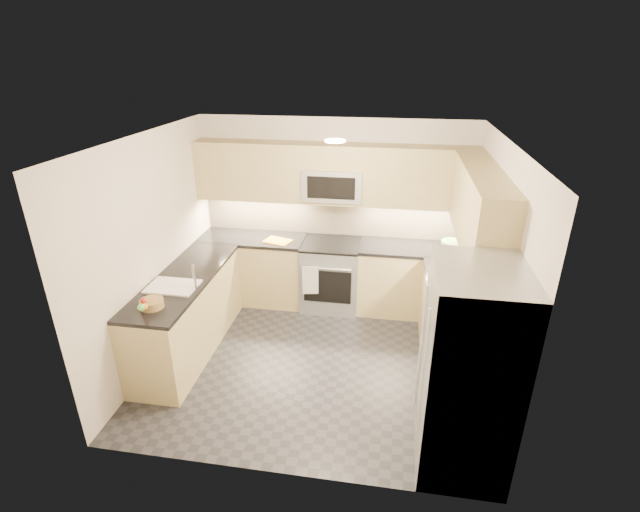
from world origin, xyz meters
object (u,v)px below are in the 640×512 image
Objects in this scene: gas_range at (331,275)px; cutting_board at (278,241)px; fruit_basket at (152,304)px; refrigerator at (468,371)px; microwave at (333,184)px; utensil_bowl at (452,247)px.

cutting_board reaches higher than gas_range.
fruit_basket is (-1.51, -1.95, 0.53)m from gas_range.
fruit_basket is at bearing -127.65° from gas_range.
fruit_basket is at bearing -113.04° from cutting_board.
gas_range is at bearing 120.88° from refrigerator.
microwave is 1.69m from utensil_bowl.
microwave reaches higher than cutting_board.
refrigerator is 5.23× the size of cutting_board.
utensil_bowl reaches higher than gas_range.
utensil_bowl is (1.53, -0.08, 0.56)m from gas_range.
gas_range is 3.96× the size of fruit_basket.
refrigerator reaches higher than gas_range.
microwave reaches higher than gas_range.
cutting_board is (-0.71, -0.07, 0.49)m from gas_range.
utensil_bowl is at bearing -3.15° from gas_range.
cutting_board is 2.05m from fruit_basket.
refrigerator is 7.84× the size of fruit_basket.
microwave is 3.04m from refrigerator.
microwave is 2.87× the size of utensil_bowl.
refrigerator is (1.45, -2.55, -0.80)m from microwave.
cutting_board is at bearing 66.96° from fruit_basket.
cutting_board is (-0.71, -0.20, -0.75)m from microwave.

